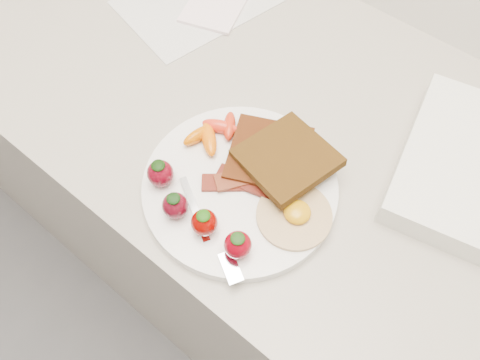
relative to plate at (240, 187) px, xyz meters
The scene contains 11 objects.
counter 0.48m from the plate, 98.54° to the left, with size 2.00×0.60×0.90m, color gray.
plate is the anchor object (origin of this frame).
toast_lower 0.06m from the plate, 85.87° to the left, with size 0.11×0.11×0.01m, color #32160C.
toast_upper 0.08m from the plate, 63.24° to the left, with size 0.11×0.11×0.01m, color black.
fried_egg 0.09m from the plate, ahead, with size 0.11×0.11×0.02m.
bacon_strips 0.02m from the plate, 49.25° to the left, with size 0.12×0.11×0.01m.
baby_carrots 0.09m from the plate, 154.09° to the left, with size 0.06×0.09×0.02m.
strawberries 0.08m from the plate, 101.49° to the right, with size 0.18×0.06×0.04m.
fork 0.09m from the plate, 77.38° to the right, with size 0.16×0.08×0.00m.
paper_sheet 0.40m from the plate, 140.35° to the left, with size 0.20×0.26×0.00m, color silver.
notepad 0.39m from the plate, 135.11° to the left, with size 0.10×0.14×0.01m, color white.
Camera 1 is at (0.22, 1.31, 1.47)m, focal length 35.00 mm.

